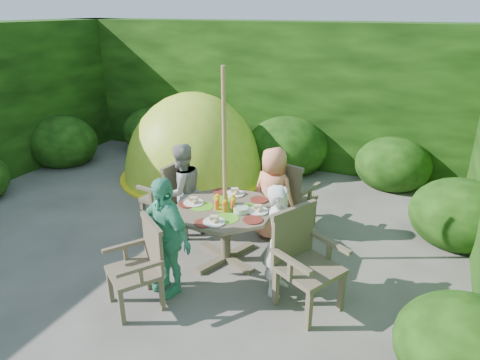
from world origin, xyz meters
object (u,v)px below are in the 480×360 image
at_px(patio_table, 226,216).
at_px(garden_chair_right, 304,259).
at_px(child_right, 280,240).
at_px(garden_chair_left, 169,194).
at_px(dome_tent, 194,176).
at_px(garden_chair_back, 289,195).
at_px(child_back, 273,194).
at_px(child_left, 182,192).
at_px(parasol_pole, 225,171).
at_px(garden_chair_front, 141,264).
at_px(child_front, 165,236).

relative_size(patio_table, garden_chair_right, 1.57).
bearing_deg(garden_chair_right, child_right, 98.24).
relative_size(garden_chair_left, dome_tent, 0.31).
distance_m(patio_table, child_right, 0.80).
relative_size(garden_chair_back, child_right, 0.78).
xyz_separation_m(child_right, child_back, (-0.45, 1.04, 0.00)).
relative_size(garden_chair_back, dome_tent, 0.32).
bearing_deg(garden_chair_back, child_left, 45.82).
bearing_deg(garden_chair_left, garden_chair_back, 120.52).
bearing_deg(child_back, parasol_pole, 80.94).
xyz_separation_m(patio_table, parasol_pole, (-0.00, 0.00, 0.54)).
relative_size(garden_chair_front, child_right, 0.71).
relative_size(garden_chair_right, child_front, 0.76).
height_order(garden_chair_front, child_front, child_front).
xyz_separation_m(parasol_pole, garden_chair_back, (0.42, 1.02, -0.61)).
relative_size(child_back, child_front, 0.95).
bearing_deg(child_front, child_back, 88.72).
relative_size(garden_chair_right, garden_chair_left, 1.06).
relative_size(patio_table, child_left, 1.22).
bearing_deg(parasol_pole, child_left, 158.32).
relative_size(garden_chair_right, dome_tent, 0.33).
distance_m(garden_chair_left, garden_chair_back, 1.55).
distance_m(garden_chair_right, child_right, 0.31).
relative_size(parasol_pole, garden_chair_back, 2.41).
bearing_deg(parasol_pole, patio_table, -8.87).
relative_size(patio_table, child_right, 1.27).
bearing_deg(patio_table, garden_chair_front, -111.01).
height_order(parasol_pole, child_right, parasol_pole).
relative_size(patio_table, garden_chair_left, 1.67).
distance_m(garden_chair_left, child_right, 1.91).
bearing_deg(patio_table, dome_tent, 127.68).
distance_m(child_left, dome_tent, 2.18).
height_order(garden_chair_back, dome_tent, dome_tent).
relative_size(parasol_pole, garden_chair_right, 2.31).
bearing_deg(parasol_pole, garden_chair_left, 157.35).
relative_size(child_left, dome_tent, 0.42).
distance_m(patio_table, dome_tent, 2.80).
bearing_deg(garden_chair_back, child_right, 117.89).
bearing_deg(garden_chair_left, parasol_pole, 75.40).
xyz_separation_m(garden_chair_front, dome_tent, (-1.28, 3.21, -0.45)).
bearing_deg(child_right, child_left, 71.88).
relative_size(garden_chair_right, child_left, 0.78).
bearing_deg(child_right, dome_tent, 47.96).
xyz_separation_m(garden_chair_left, garden_chair_back, (1.43, 0.59, 0.01)).
height_order(garden_chair_back, child_front, child_front).
bearing_deg(child_right, patio_table, 71.81).
relative_size(garden_chair_back, child_left, 0.75).
relative_size(parasol_pole, child_back, 1.86).
bearing_deg(garden_chair_back, parasol_pole, 81.66).
bearing_deg(child_left, garden_chair_back, 149.06).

